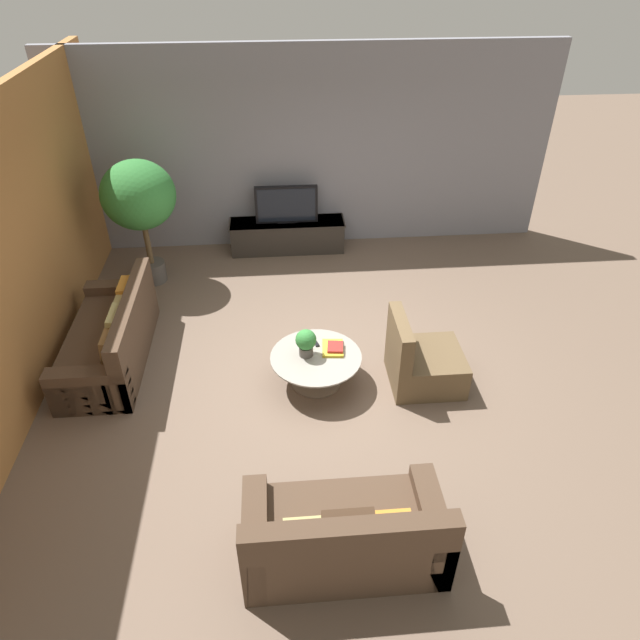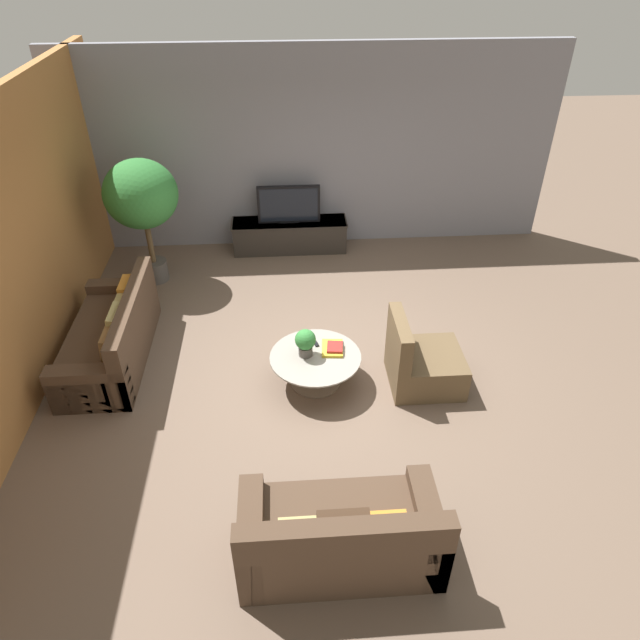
# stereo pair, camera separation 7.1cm
# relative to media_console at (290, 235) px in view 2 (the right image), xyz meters

# --- Properties ---
(ground_plane) EXTENTS (24.00, 24.00, 0.00)m
(ground_plane) POSITION_rel_media_console_xyz_m (0.37, -2.94, -0.25)
(ground_plane) COLOR brown
(back_wall_stone) EXTENTS (7.40, 0.12, 3.00)m
(back_wall_stone) POSITION_rel_media_console_xyz_m (0.37, 0.32, 1.25)
(back_wall_stone) COLOR gray
(back_wall_stone) RESTS_ON ground
(side_wall_left) EXTENTS (0.12, 7.40, 3.00)m
(side_wall_left) POSITION_rel_media_console_xyz_m (-2.89, -2.74, 1.25)
(side_wall_left) COLOR #B2753D
(side_wall_left) RESTS_ON ground
(media_console) EXTENTS (1.80, 0.50, 0.48)m
(media_console) POSITION_rel_media_console_xyz_m (0.00, 0.00, 0.00)
(media_console) COLOR #2D2823
(media_console) RESTS_ON ground
(television) EXTENTS (0.96, 0.13, 0.58)m
(television) POSITION_rel_media_console_xyz_m (0.00, -0.00, 0.52)
(television) COLOR black
(television) RESTS_ON media_console
(coffee_table) EXTENTS (1.02, 1.02, 0.38)m
(coffee_table) POSITION_rel_media_console_xyz_m (0.20, -3.24, 0.02)
(coffee_table) COLOR #756656
(coffee_table) RESTS_ON ground
(couch_by_wall) EXTENTS (0.84, 1.94, 0.84)m
(couch_by_wall) POSITION_rel_media_console_xyz_m (-2.17, -2.62, 0.04)
(couch_by_wall) COLOR #4C3828
(couch_by_wall) RESTS_ON ground
(couch_near_entry) EXTENTS (1.62, 0.84, 0.84)m
(couch_near_entry) POSITION_rel_media_console_xyz_m (0.26, -5.44, 0.04)
(couch_near_entry) COLOR #4C3828
(couch_near_entry) RESTS_ON ground
(armchair_wicker) EXTENTS (0.80, 0.76, 0.86)m
(armchair_wicker) POSITION_rel_media_console_xyz_m (1.39, -3.32, 0.02)
(armchair_wicker) COLOR brown
(armchair_wicker) RESTS_ON ground
(potted_palm_tall) EXTENTS (0.99, 0.99, 1.80)m
(potted_palm_tall) POSITION_rel_media_console_xyz_m (-1.99, -0.80, 1.03)
(potted_palm_tall) COLOR #514C47
(potted_palm_tall) RESTS_ON ground
(potted_plant_tabletop) EXTENTS (0.23, 0.23, 0.33)m
(potted_plant_tabletop) POSITION_rel_media_console_xyz_m (0.09, -3.21, 0.31)
(potted_plant_tabletop) COLOR #514C47
(potted_plant_tabletop) RESTS_ON coffee_table
(book_stack) EXTENTS (0.26, 0.33, 0.06)m
(book_stack) POSITION_rel_media_console_xyz_m (0.41, -3.14, 0.16)
(book_stack) COLOR gold
(book_stack) RESTS_ON coffee_table
(remote_black) EXTENTS (0.09, 0.16, 0.02)m
(remote_black) POSITION_rel_media_console_xyz_m (0.21, -3.00, 0.14)
(remote_black) COLOR black
(remote_black) RESTS_ON coffee_table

